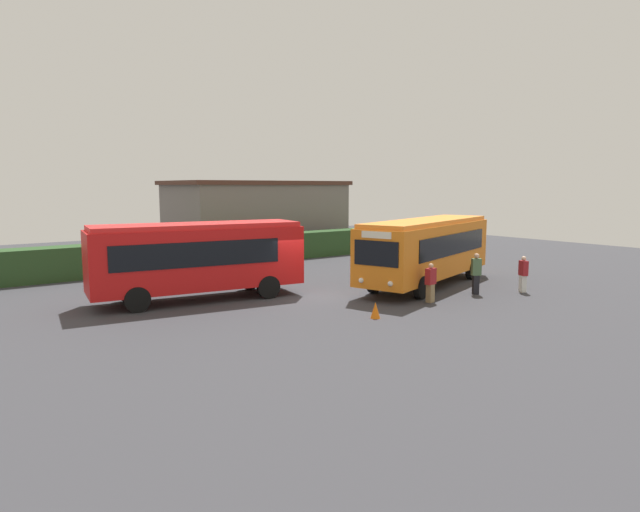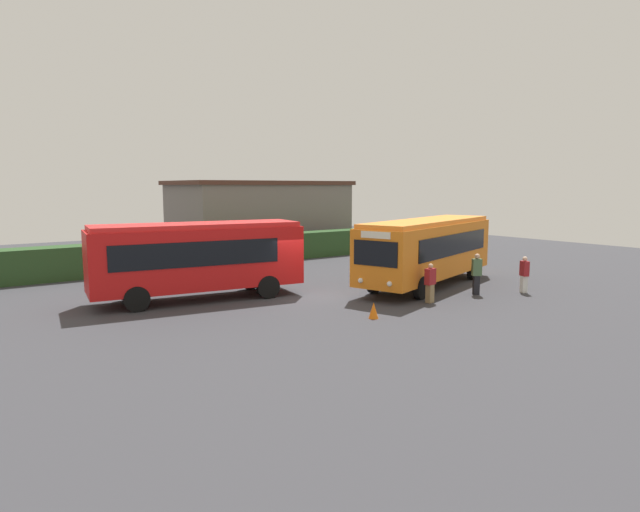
{
  "view_description": "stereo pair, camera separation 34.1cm",
  "coord_description": "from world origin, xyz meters",
  "views": [
    {
      "loc": [
        -13.25,
        -19.17,
        4.8
      ],
      "look_at": [
        1.22,
        0.34,
        1.67
      ],
      "focal_mm": 30.39,
      "sensor_mm": 36.0,
      "label": 1
    },
    {
      "loc": [
        -12.97,
        -19.38,
        4.8
      ],
      "look_at": [
        1.22,
        0.34,
        1.67
      ],
      "focal_mm": 30.39,
      "sensor_mm": 36.0,
      "label": 2
    }
  ],
  "objects": [
    {
      "name": "ground_plane",
      "position": [
        0.0,
        0.0,
        0.0
      ],
      "size": [
        64.0,
        64.0,
        0.0
      ],
      "primitive_type": "plane",
      "color": "#38383D"
    },
    {
      "name": "bus_red",
      "position": [
        -3.92,
        2.07,
        1.87
      ],
      "size": [
        9.1,
        3.71,
        3.27
      ],
      "rotation": [
        0.0,
        0.0,
        -0.14
      ],
      "color": "red",
      "rests_on": "ground_plane"
    },
    {
      "name": "bus_orange",
      "position": [
        6.35,
        -1.39,
        1.86
      ],
      "size": [
        10.17,
        5.44,
        3.22
      ],
      "rotation": [
        0.0,
        0.0,
        3.46
      ],
      "color": "orange",
      "rests_on": "ground_plane"
    },
    {
      "name": "person_left",
      "position": [
        3.62,
        -4.13,
        0.86
      ],
      "size": [
        0.52,
        0.34,
        1.65
      ],
      "rotation": [
        0.0,
        0.0,
        1.73
      ],
      "color": "olive",
      "rests_on": "ground_plane"
    },
    {
      "name": "person_center",
      "position": [
        6.58,
        -4.15,
        0.98
      ],
      "size": [
        0.48,
        0.44,
        1.84
      ],
      "rotation": [
        0.0,
        0.0,
        0.99
      ],
      "color": "black",
      "rests_on": "ground_plane"
    },
    {
      "name": "person_right",
      "position": [
        8.7,
        -5.13,
        0.87
      ],
      "size": [
        0.41,
        0.48,
        1.66
      ],
      "rotation": [
        0.0,
        0.0,
        2.7
      ],
      "color": "silver",
      "rests_on": "ground_plane"
    },
    {
      "name": "hedge_row",
      "position": [
        0.0,
        11.0,
        0.86
      ],
      "size": [
        44.0,
        1.68,
        1.72
      ],
      "primitive_type": "cube",
      "color": "#294A23",
      "rests_on": "ground_plane"
    },
    {
      "name": "depot_building",
      "position": [
        7.33,
        16.77,
        2.61
      ],
      "size": [
        12.75,
        7.55,
        5.2
      ],
      "color": "slate",
      "rests_on": "ground_plane"
    },
    {
      "name": "traffic_cone",
      "position": [
        -0.08,
        -4.81,
        0.3
      ],
      "size": [
        0.36,
        0.36,
        0.6
      ],
      "primitive_type": "cone",
      "color": "orange",
      "rests_on": "ground_plane"
    }
  ]
}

